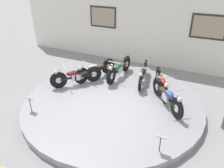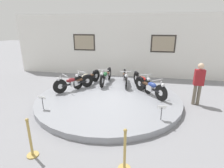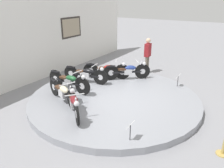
{
  "view_description": "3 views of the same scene",
  "coord_description": "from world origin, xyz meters",
  "px_view_note": "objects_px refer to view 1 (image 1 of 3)",
  "views": [
    {
      "loc": [
        2.68,
        -5.69,
        4.12
      ],
      "look_at": [
        -0.05,
        0.05,
        0.77
      ],
      "focal_mm": 35.0,
      "sensor_mm": 36.0,
      "label": 1
    },
    {
      "loc": [
        1.44,
        -6.73,
        3.0
      ],
      "look_at": [
        0.09,
        0.29,
        0.65
      ],
      "focal_mm": 28.0,
      "sensor_mm": 36.0,
      "label": 2
    },
    {
      "loc": [
        -6.07,
        -3.62,
        3.47
      ],
      "look_at": [
        -0.2,
        -0.02,
        0.72
      ],
      "focal_mm": 35.0,
      "sensor_mm": 36.0,
      "label": 3
    }
  ],
  "objects_px": {
    "motorcycle_red": "(162,83)",
    "motorcycle_maroon": "(75,76)",
    "motorcycle_black": "(143,74)",
    "motorcycle_cream": "(95,70)",
    "info_placard_front_centre": "(161,140)",
    "motorcycle_green": "(119,68)",
    "motorcycle_blue": "(167,96)",
    "info_placard_front_left": "(30,100)"
  },
  "relations": [
    {
      "from": "motorcycle_maroon",
      "to": "motorcycle_black",
      "type": "height_order",
      "value": "motorcycle_maroon"
    },
    {
      "from": "motorcycle_maroon",
      "to": "motorcycle_cream",
      "type": "height_order",
      "value": "motorcycle_cream"
    },
    {
      "from": "motorcycle_red",
      "to": "motorcycle_cream",
      "type": "bearing_deg",
      "value": -179.96
    },
    {
      "from": "motorcycle_green",
      "to": "motorcycle_red",
      "type": "height_order",
      "value": "motorcycle_green"
    },
    {
      "from": "motorcycle_cream",
      "to": "motorcycle_red",
      "type": "bearing_deg",
      "value": 0.04
    },
    {
      "from": "motorcycle_maroon",
      "to": "motorcycle_red",
      "type": "bearing_deg",
      "value": 14.37
    },
    {
      "from": "motorcycle_cream",
      "to": "motorcycle_red",
      "type": "distance_m",
      "value": 2.69
    },
    {
      "from": "motorcycle_cream",
      "to": "info_placard_front_centre",
      "type": "height_order",
      "value": "motorcycle_cream"
    },
    {
      "from": "motorcycle_cream",
      "to": "motorcycle_black",
      "type": "relative_size",
      "value": 0.96
    },
    {
      "from": "info_placard_front_left",
      "to": "info_placard_front_centre",
      "type": "distance_m",
      "value": 4.06
    },
    {
      "from": "motorcycle_cream",
      "to": "motorcycle_blue",
      "type": "relative_size",
      "value": 1.18
    },
    {
      "from": "motorcycle_green",
      "to": "info_placard_front_left",
      "type": "height_order",
      "value": "motorcycle_green"
    },
    {
      "from": "info_placard_front_centre",
      "to": "motorcycle_blue",
      "type": "bearing_deg",
      "value": 98.65
    },
    {
      "from": "motorcycle_green",
      "to": "info_placard_front_centre",
      "type": "xyz_separation_m",
      "value": [
        2.53,
        -3.3,
        -0.03
      ]
    },
    {
      "from": "motorcycle_cream",
      "to": "motorcycle_green",
      "type": "xyz_separation_m",
      "value": [
        0.84,
        0.48,
        0.02
      ]
    },
    {
      "from": "motorcycle_cream",
      "to": "motorcycle_black",
      "type": "distance_m",
      "value": 1.91
    },
    {
      "from": "motorcycle_green",
      "to": "info_placard_front_centre",
      "type": "bearing_deg",
      "value": -52.47
    },
    {
      "from": "motorcycle_maroon",
      "to": "motorcycle_black",
      "type": "relative_size",
      "value": 0.78
    },
    {
      "from": "motorcycle_cream",
      "to": "info_placard_front_left",
      "type": "relative_size",
      "value": 3.65
    },
    {
      "from": "motorcycle_red",
      "to": "info_placard_front_centre",
      "type": "distance_m",
      "value": 2.9
    },
    {
      "from": "motorcycle_maroon",
      "to": "info_placard_front_centre",
      "type": "bearing_deg",
      "value": -28.47
    },
    {
      "from": "motorcycle_black",
      "to": "info_placard_front_left",
      "type": "xyz_separation_m",
      "value": [
        -2.54,
        -3.29,
        -0.01
      ]
    },
    {
      "from": "motorcycle_cream",
      "to": "motorcycle_green",
      "type": "height_order",
      "value": "motorcycle_green"
    },
    {
      "from": "motorcycle_maroon",
      "to": "motorcycle_blue",
      "type": "height_order",
      "value": "motorcycle_blue"
    },
    {
      "from": "motorcycle_blue",
      "to": "motorcycle_black",
      "type": "bearing_deg",
      "value": 133.93
    },
    {
      "from": "motorcycle_blue",
      "to": "info_placard_front_left",
      "type": "height_order",
      "value": "motorcycle_blue"
    },
    {
      "from": "motorcycle_green",
      "to": "info_placard_front_left",
      "type": "distance_m",
      "value": 3.63
    },
    {
      "from": "motorcycle_maroon",
      "to": "info_placard_front_left",
      "type": "distance_m",
      "value": 2.06
    },
    {
      "from": "motorcycle_green",
      "to": "motorcycle_blue",
      "type": "xyz_separation_m",
      "value": [
        2.22,
        -1.26,
        -0.01
      ]
    },
    {
      "from": "motorcycle_cream",
      "to": "motorcycle_blue",
      "type": "bearing_deg",
      "value": -14.35
    },
    {
      "from": "motorcycle_red",
      "to": "info_placard_front_left",
      "type": "xyz_separation_m",
      "value": [
        -3.37,
        -2.82,
        -0.02
      ]
    },
    {
      "from": "motorcycle_green",
      "to": "info_placard_front_left",
      "type": "bearing_deg",
      "value": -114.87
    },
    {
      "from": "motorcycle_green",
      "to": "info_placard_front_left",
      "type": "xyz_separation_m",
      "value": [
        -1.53,
        -3.3,
        -0.03
      ]
    },
    {
      "from": "motorcycle_red",
      "to": "motorcycle_maroon",
      "type": "bearing_deg",
      "value": -165.63
    },
    {
      "from": "motorcycle_black",
      "to": "info_placard_front_centre",
      "type": "bearing_deg",
      "value": -65.19
    },
    {
      "from": "motorcycle_maroon",
      "to": "motorcycle_cream",
      "type": "xyz_separation_m",
      "value": [
        0.38,
        0.78,
        0.0
      ]
    },
    {
      "from": "motorcycle_black",
      "to": "motorcycle_maroon",
      "type": "bearing_deg",
      "value": -150.55
    },
    {
      "from": "motorcycle_black",
      "to": "motorcycle_blue",
      "type": "distance_m",
      "value": 1.75
    },
    {
      "from": "motorcycle_maroon",
      "to": "info_placard_front_centre",
      "type": "relative_size",
      "value": 2.96
    },
    {
      "from": "motorcycle_maroon",
      "to": "motorcycle_red",
      "type": "xyz_separation_m",
      "value": [
        3.07,
        0.79,
        0.01
      ]
    },
    {
      "from": "motorcycle_maroon",
      "to": "motorcycle_cream",
      "type": "relative_size",
      "value": 0.81
    },
    {
      "from": "motorcycle_black",
      "to": "motorcycle_red",
      "type": "bearing_deg",
      "value": -29.51
    }
  ]
}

